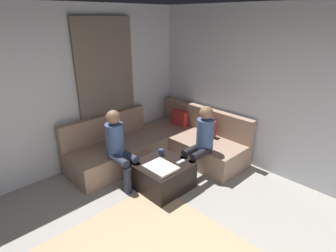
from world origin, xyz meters
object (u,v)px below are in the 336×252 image
at_px(game_remote, 181,162).
at_px(person_on_couch_back, 201,140).
at_px(person_on_couch_side, 119,145).
at_px(sectional_couch, 161,144).
at_px(ottoman, 162,175).
at_px(coffee_mug, 161,152).

height_order(game_remote, person_on_couch_back, person_on_couch_back).
relative_size(person_on_couch_back, person_on_couch_side, 1.00).
xyz_separation_m(sectional_couch, person_on_couch_side, (0.15, -1.00, 0.38)).
relative_size(ottoman, game_remote, 5.07).
bearing_deg(game_remote, person_on_couch_side, -141.08).
xyz_separation_m(sectional_couch, person_on_couch_back, (0.90, 0.06, 0.38)).
relative_size(game_remote, person_on_couch_side, 0.12).
distance_m(coffee_mug, person_on_couch_side, 0.68).
bearing_deg(coffee_mug, person_on_couch_back, 50.68).
xyz_separation_m(ottoman, coffee_mug, (-0.22, 0.18, 0.26)).
xyz_separation_m(game_remote, person_on_couch_back, (0.01, 0.46, 0.23)).
bearing_deg(coffee_mug, game_remote, 5.71).
relative_size(ottoman, coffee_mug, 8.00).
distance_m(sectional_couch, ottoman, 0.95).
relative_size(coffee_mug, game_remote, 0.63).
relative_size(sectional_couch, coffee_mug, 26.84).
bearing_deg(sectional_couch, person_on_couch_back, 3.50).
distance_m(coffee_mug, game_remote, 0.40).
xyz_separation_m(ottoman, person_on_couch_back, (0.19, 0.68, 0.45)).
relative_size(game_remote, person_on_couch_back, 0.12).
bearing_deg(ottoman, person_on_couch_side, -145.98).
distance_m(ottoman, coffee_mug, 0.38).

